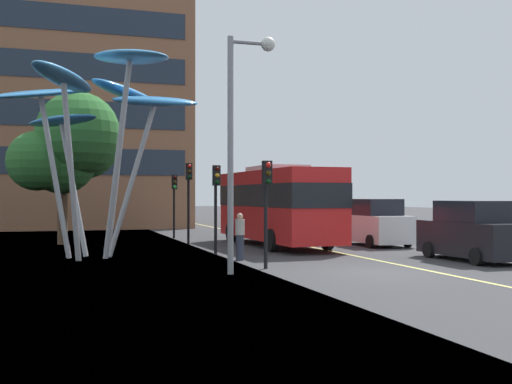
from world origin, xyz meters
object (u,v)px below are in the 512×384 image
at_px(traffic_light_kerb_far, 216,190).
at_px(traffic_light_opposite, 174,192).
at_px(pedestrian, 240,237).
at_px(traffic_light_island_mid, 189,186).
at_px(car_parked_mid, 376,224).
at_px(traffic_light_kerb_near, 267,190).
at_px(car_parked_near, 472,233).
at_px(red_bus, 277,202).
at_px(street_lamp, 241,121).
at_px(car_parked_far, 329,220).
at_px(leaf_sculpture, 102,100).

bearing_deg(traffic_light_kerb_far, traffic_light_opposite, 89.03).
bearing_deg(pedestrian, traffic_light_island_mid, 91.93).
bearing_deg(traffic_light_kerb_far, pedestrian, -81.13).
bearing_deg(pedestrian, car_parked_mid, 29.64).
distance_m(traffic_light_kerb_near, car_parked_near, 8.03).
bearing_deg(traffic_light_kerb_near, car_parked_mid, 43.16).
xyz_separation_m(traffic_light_kerb_near, car_parked_near, (7.88, 0.25, -1.50)).
xyz_separation_m(traffic_light_kerb_far, car_parked_mid, (8.29, 2.34, -1.54)).
bearing_deg(traffic_light_kerb_near, traffic_light_island_mid, 91.72).
bearing_deg(red_bus, pedestrian, -121.17).
distance_m(car_parked_near, street_lamp, 9.75).
bearing_deg(traffic_light_kerb_near, pedestrian, 91.15).
distance_m(traffic_light_island_mid, car_parked_mid, 9.08).
height_order(traffic_light_island_mid, street_lamp, street_lamp).
distance_m(red_bus, car_parked_far, 6.57).
xyz_separation_m(traffic_light_kerb_far, street_lamp, (-0.71, -5.96, 2.04)).
bearing_deg(traffic_light_opposite, car_parked_mid, -44.07).
height_order(red_bus, street_lamp, street_lamp).
relative_size(traffic_light_kerb_near, pedestrian, 2.02).
bearing_deg(car_parked_near, traffic_light_kerb_far, 149.86).
xyz_separation_m(red_bus, traffic_light_kerb_far, (-3.77, -3.48, 0.54)).
relative_size(traffic_light_kerb_near, traffic_light_opposite, 0.99).
distance_m(red_bus, car_parked_mid, 4.78).
distance_m(traffic_light_opposite, car_parked_mid, 11.40).
relative_size(red_bus, traffic_light_opposite, 2.83).
xyz_separation_m(red_bus, car_parked_far, (4.65, 4.52, -1.03)).
relative_size(red_bus, car_parked_far, 2.43).
xyz_separation_m(red_bus, traffic_light_island_mid, (-3.69, 2.27, 0.79)).
xyz_separation_m(car_parked_near, pedestrian, (-7.94, 2.63, -0.15)).
bearing_deg(red_bus, car_parked_near, -61.44).
bearing_deg(street_lamp, pedestrian, 74.47).
bearing_deg(traffic_light_opposite, traffic_light_island_mid, -91.29).
xyz_separation_m(car_parked_far, pedestrian, (-8.08, -10.19, -0.14)).
height_order(leaf_sculpture, pedestrian, leaf_sculpture).
relative_size(traffic_light_island_mid, street_lamp, 0.54).
relative_size(traffic_light_kerb_far, traffic_light_island_mid, 0.91).
height_order(car_parked_far, pedestrian, car_parked_far).
distance_m(red_bus, car_parked_near, 9.50).
distance_m(leaf_sculpture, traffic_light_island_mid, 7.62).
bearing_deg(car_parked_near, red_bus, 118.56).
distance_m(leaf_sculpture, car_parked_mid, 13.72).
relative_size(leaf_sculpture, car_parked_mid, 1.95).
bearing_deg(red_bus, traffic_light_kerb_near, -111.51).
xyz_separation_m(leaf_sculpture, traffic_light_kerb_near, (4.76, -5.47, -3.46)).
bearing_deg(traffic_light_kerb_near, red_bus, 68.49).
height_order(traffic_light_opposite, pedestrian, traffic_light_opposite).
bearing_deg(street_lamp, car_parked_mid, 42.70).
bearing_deg(traffic_light_kerb_near, traffic_light_kerb_far, 94.50).
xyz_separation_m(traffic_light_opposite, car_parked_far, (8.24, -2.20, -1.53)).
height_order(traffic_light_kerb_far, pedestrian, traffic_light_kerb_far).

